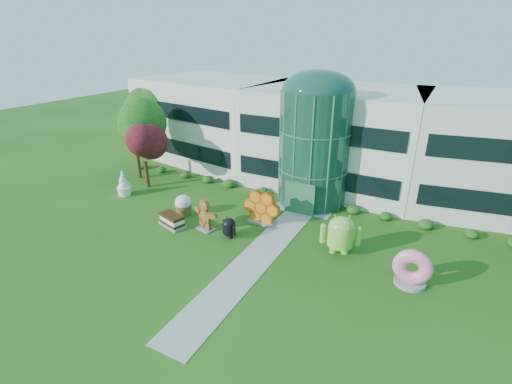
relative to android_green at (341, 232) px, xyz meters
The scene contains 14 objects.
ground 6.80m from the android_green, 135.81° to the right, with size 140.00×140.00×0.00m, color #215114.
building 14.53m from the android_green, 109.45° to the left, with size 46.00×15.00×9.30m, color beige, non-canonical shape.
atrium 9.37m from the android_green, 122.60° to the left, with size 6.00×6.00×9.80m, color #194738.
walkway 5.63m from the android_green, 151.21° to the right, with size 2.40×20.00×0.04m, color #9E9E93.
tree_red 20.49m from the android_green, behind, with size 4.00×4.00×6.00m, color #3F0C14, non-canonical shape.
trees_backdrop 9.98m from the android_green, 119.40° to the left, with size 52.00×8.00×8.40m, color #1C4310, non-canonical shape.
android_green is the anchor object (origin of this frame).
android_black 8.09m from the android_green, 167.54° to the right, with size 1.59×1.07×1.81m, color black, non-canonical shape.
donut 5.01m from the android_green, 15.85° to the right, with size 2.33×1.12×2.43m, color #F95E96, non-canonical shape.
gingerbread 10.25m from the android_green, behind, with size 2.79×1.07×2.58m, color brown, non-canonical shape.
ice_cream_sandwich 13.03m from the android_green, 169.44° to the right, with size 2.25×1.13×1.00m, color #311E0A, non-canonical shape.
honeycomb 6.92m from the android_green, 167.95° to the left, with size 3.18×1.14×2.50m, color orange, non-canonical shape.
froyo 20.74m from the android_green, behind, with size 1.41×1.41×2.42m, color white, non-canonical shape.
cupcake 13.26m from the android_green, behind, with size 1.47×1.47×1.76m, color white, non-canonical shape.
Camera 1 is at (9.99, -17.54, 14.05)m, focal length 26.00 mm.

